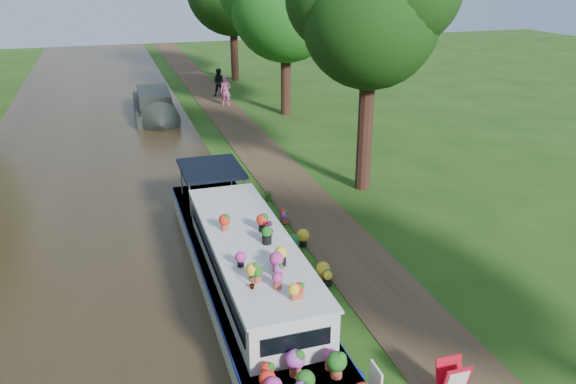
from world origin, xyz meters
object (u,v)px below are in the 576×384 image
Objects in this scene: plant_boat at (251,276)px; sandwich_board at (452,383)px; second_boat at (154,106)px; pedestrian_dark at (220,82)px; pedestrian_pink at (225,91)px.

sandwich_board is (2.87, -4.44, -0.42)m from plant_boat.
plant_boat is 5.30m from sandwich_board.
second_boat reaches higher than sandwich_board.
pedestrian_dark is (4.06, 24.36, 0.07)m from plant_boat.
plant_boat is at bearing -88.00° from pedestrian_dark.
second_boat is 4.26× the size of pedestrian_dark.
plant_boat is 15.03× the size of sandwich_board.
pedestrian_pink is at bearing 18.30° from second_boat.
pedestrian_dark is at bearing 104.11° from pedestrian_pink.
pedestrian_dark reaches higher than sandwich_board.
plant_boat is 22.03m from pedestrian_pink.
pedestrian_pink reaches higher than sandwich_board.
pedestrian_pink is 2.68m from pedestrian_dark.
pedestrian_dark reaches higher than pedestrian_pink.
second_boat is 6.06m from pedestrian_dark.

